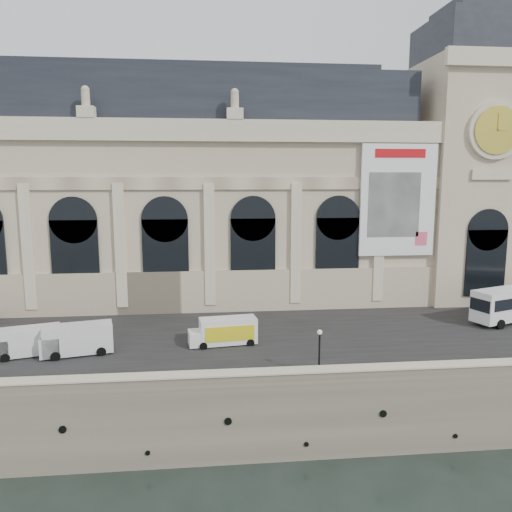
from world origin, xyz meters
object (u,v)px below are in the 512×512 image
at_px(van_b, 23,342).
at_px(lamp_right, 319,354).
at_px(van_c, 74,340).
at_px(box_truck, 224,332).

bearing_deg(van_b, lamp_right, -16.25).
distance_m(van_c, box_truck, 13.50).
distance_m(box_truck, lamp_right, 11.14).
xyz_separation_m(van_c, box_truck, (13.43, 1.36, -0.10)).
bearing_deg(van_c, van_b, 178.69).
bearing_deg(van_c, lamp_right, -19.21).
xyz_separation_m(van_b, van_c, (4.37, -0.10, 0.10)).
relative_size(van_b, box_truck, 0.92).
relative_size(van_b, van_c, 0.94).
bearing_deg(lamp_right, van_b, 163.75).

